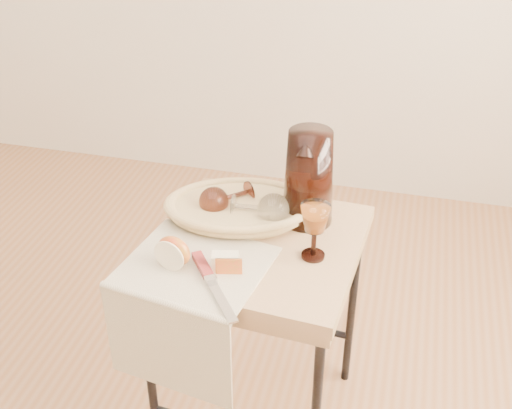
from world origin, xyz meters
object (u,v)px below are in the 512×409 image
(bread_basket, at_px, (239,210))
(goblet_lying_a, at_px, (229,197))
(pitcher, at_px, (309,177))
(apple_half, at_px, (174,251))
(table_knife, at_px, (212,282))
(wine_goblet, at_px, (314,231))
(side_table, at_px, (258,335))
(goblet_lying_b, at_px, (256,208))
(tea_towel, at_px, (195,266))

(bread_basket, xyz_separation_m, goblet_lying_a, (-0.03, 0.02, 0.03))
(bread_basket, distance_m, pitcher, 0.21)
(apple_half, relative_size, table_knife, 0.34)
(wine_goblet, bearing_deg, apple_half, -159.07)
(goblet_lying_a, bearing_deg, side_table, 91.57)
(table_knife, bearing_deg, goblet_lying_b, 136.26)
(tea_towel, height_order, apple_half, apple_half)
(bread_basket, height_order, apple_half, apple_half)
(goblet_lying_b, relative_size, table_knife, 0.54)
(side_table, bearing_deg, bread_basket, 129.83)
(pitcher, bearing_deg, goblet_lying_a, -176.94)
(bread_basket, distance_m, apple_half, 0.26)
(goblet_lying_b, xyz_separation_m, table_knife, (-0.03, -0.27, -0.04))
(tea_towel, height_order, wine_goblet, wine_goblet)
(pitcher, xyz_separation_m, wine_goblet, (0.04, -0.16, -0.05))
(tea_towel, relative_size, pitcher, 1.11)
(side_table, xyz_separation_m, wine_goblet, (0.15, -0.03, 0.39))
(goblet_lying_a, xyz_separation_m, goblet_lying_b, (0.08, -0.04, 0.00))
(goblet_lying_a, distance_m, pitcher, 0.22)
(apple_half, distance_m, table_knife, 0.12)
(goblet_lying_a, distance_m, table_knife, 0.31)
(bread_basket, bearing_deg, tea_towel, -115.52)
(tea_towel, distance_m, goblet_lying_b, 0.23)
(tea_towel, bearing_deg, goblet_lying_a, 96.02)
(bread_basket, distance_m, goblet_lying_a, 0.04)
(goblet_lying_b, xyz_separation_m, wine_goblet, (0.17, -0.10, 0.02))
(pitcher, bearing_deg, apple_half, -137.26)
(table_knife, bearing_deg, goblet_lying_a, 152.41)
(bread_basket, bearing_deg, goblet_lying_a, 139.15)
(side_table, bearing_deg, wine_goblet, -12.19)
(goblet_lying_b, xyz_separation_m, apple_half, (-0.14, -0.22, -0.01))
(goblet_lying_a, bearing_deg, tea_towel, 42.93)
(goblet_lying_b, height_order, pitcher, pitcher)
(goblet_lying_a, relative_size, pitcher, 0.43)
(side_table, relative_size, apple_half, 7.48)
(apple_half, bearing_deg, table_knife, -14.04)
(goblet_lying_b, relative_size, apple_half, 1.59)
(side_table, relative_size, wine_goblet, 4.32)
(pitcher, height_order, wine_goblet, pitcher)
(tea_towel, relative_size, bread_basket, 0.94)
(side_table, xyz_separation_m, bread_basket, (-0.07, 0.09, 0.35))
(tea_towel, xyz_separation_m, bread_basket, (0.05, 0.23, 0.02))
(side_table, height_order, goblet_lying_b, goblet_lying_b)
(bread_basket, bearing_deg, side_table, -64.45)
(goblet_lying_b, bearing_deg, tea_towel, -118.80)
(tea_towel, bearing_deg, bread_basket, 88.19)
(goblet_lying_b, relative_size, pitcher, 0.46)
(tea_towel, bearing_deg, wine_goblet, 31.83)
(bread_basket, bearing_deg, goblet_lying_b, -36.09)
(wine_goblet, relative_size, apple_half, 1.73)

